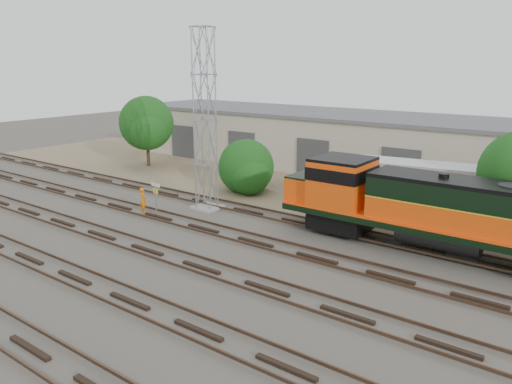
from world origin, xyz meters
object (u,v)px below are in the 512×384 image
Objects in this scene: signal_tower at (205,124)px; worker at (143,200)px; locomotive at (435,209)px; semi_trailer at (460,190)px.

signal_tower is 6.85× the size of worker.
locomotive is 1.41× the size of semi_trailer.
semi_trailer reaches higher than worker.
locomotive is at bearing -97.52° from semi_trailer.
signal_tower is 0.95× the size of semi_trailer.
worker is at bearing -160.43° from semi_trailer.
locomotive is 18.67m from worker.
signal_tower is at bearing -166.16° from semi_trailer.
locomotive reaches higher than worker.
signal_tower is at bearing -106.10° from worker.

